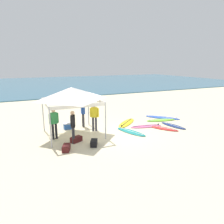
{
  "coord_description": "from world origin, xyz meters",
  "views": [
    {
      "loc": [
        -4.98,
        -10.28,
        4.06
      ],
      "look_at": [
        0.36,
        1.25,
        1.0
      ],
      "focal_mm": 32.97,
      "sensor_mm": 36.0,
      "label": 1
    }
  ],
  "objects_px": {
    "canopy_tent": "(71,94)",
    "cooler_box": "(68,126)",
    "surfboard_blue": "(162,117)",
    "gear_bag_near_tent": "(76,139)",
    "gear_bag_on_sand": "(94,143)",
    "surfboard_red": "(163,128)",
    "person_green": "(54,122)",
    "person_yellow": "(94,115)",
    "surfboard_lime": "(161,120)",
    "gear_bag_by_pole": "(66,148)",
    "surfboard_pink": "(146,126)",
    "surfboard_teal": "(131,132)",
    "person_blue": "(83,112)",
    "surfboard_navy": "(173,126)",
    "person_black": "(73,125)",
    "surfboard_yellow": "(126,123)"
  },
  "relations": [
    {
      "from": "surfboard_pink",
      "to": "person_yellow",
      "type": "xyz_separation_m",
      "value": [
        -3.34,
        0.59,
        0.95
      ]
    },
    {
      "from": "surfboard_lime",
      "to": "surfboard_red",
      "type": "height_order",
      "value": "same"
    },
    {
      "from": "canopy_tent",
      "to": "person_blue",
      "type": "relative_size",
      "value": 1.75
    },
    {
      "from": "canopy_tent",
      "to": "person_green",
      "type": "xyz_separation_m",
      "value": [
        -1.08,
        -0.28,
        -1.4
      ]
    },
    {
      "from": "surfboard_navy",
      "to": "cooler_box",
      "type": "relative_size",
      "value": 3.97
    },
    {
      "from": "gear_bag_near_tent",
      "to": "surfboard_pink",
      "type": "bearing_deg",
      "value": 7.88
    },
    {
      "from": "surfboard_red",
      "to": "surfboard_teal",
      "type": "bearing_deg",
      "value": 172.59
    },
    {
      "from": "cooler_box",
      "to": "canopy_tent",
      "type": "bearing_deg",
      "value": -87.67
    },
    {
      "from": "surfboard_red",
      "to": "cooler_box",
      "type": "xyz_separation_m",
      "value": [
        -5.46,
        2.5,
        0.16
      ]
    },
    {
      "from": "person_yellow",
      "to": "surfboard_lime",
      "type": "bearing_deg",
      "value": 2.14
    },
    {
      "from": "gear_bag_by_pole",
      "to": "surfboard_pink",
      "type": "bearing_deg",
      "value": 15.61
    },
    {
      "from": "gear_bag_on_sand",
      "to": "surfboard_red",
      "type": "bearing_deg",
      "value": 8.18
    },
    {
      "from": "canopy_tent",
      "to": "person_yellow",
      "type": "bearing_deg",
      "value": 3.14
    },
    {
      "from": "gear_bag_by_pole",
      "to": "person_green",
      "type": "bearing_deg",
      "value": 96.93
    },
    {
      "from": "canopy_tent",
      "to": "person_green",
      "type": "bearing_deg",
      "value": -165.68
    },
    {
      "from": "canopy_tent",
      "to": "cooler_box",
      "type": "relative_size",
      "value": 5.97
    },
    {
      "from": "surfboard_lime",
      "to": "gear_bag_near_tent",
      "type": "distance_m",
      "value": 6.82
    },
    {
      "from": "surfboard_pink",
      "to": "surfboard_red",
      "type": "distance_m",
      "value": 1.1
    },
    {
      "from": "person_green",
      "to": "person_blue",
      "type": "xyz_separation_m",
      "value": [
        2.07,
        1.49,
        0.0
      ]
    },
    {
      "from": "person_green",
      "to": "gear_bag_on_sand",
      "type": "bearing_deg",
      "value": -47.55
    },
    {
      "from": "surfboard_blue",
      "to": "cooler_box",
      "type": "bearing_deg",
      "value": 177.01
    },
    {
      "from": "canopy_tent",
      "to": "surfboard_lime",
      "type": "bearing_deg",
      "value": 2.35
    },
    {
      "from": "surfboard_red",
      "to": "gear_bag_on_sand",
      "type": "height_order",
      "value": "gear_bag_on_sand"
    },
    {
      "from": "surfboard_pink",
      "to": "gear_bag_on_sand",
      "type": "bearing_deg",
      "value": -159.84
    },
    {
      "from": "surfboard_teal",
      "to": "surfboard_yellow",
      "type": "height_order",
      "value": "same"
    },
    {
      "from": "surfboard_blue",
      "to": "gear_bag_on_sand",
      "type": "height_order",
      "value": "gear_bag_on_sand"
    },
    {
      "from": "surfboard_blue",
      "to": "gear_bag_near_tent",
      "type": "xyz_separation_m",
      "value": [
        -7.18,
        -1.98,
        0.1
      ]
    },
    {
      "from": "surfboard_lime",
      "to": "gear_bag_by_pole",
      "type": "height_order",
      "value": "gear_bag_by_pole"
    },
    {
      "from": "canopy_tent",
      "to": "gear_bag_by_pole",
      "type": "bearing_deg",
      "value": -112.7
    },
    {
      "from": "person_green",
      "to": "cooler_box",
      "type": "relative_size",
      "value": 3.42
    },
    {
      "from": "person_yellow",
      "to": "surfboard_pink",
      "type": "bearing_deg",
      "value": -9.93
    },
    {
      "from": "surfboard_pink",
      "to": "gear_bag_on_sand",
      "type": "relative_size",
      "value": 3.62
    },
    {
      "from": "surfboard_navy",
      "to": "gear_bag_by_pole",
      "type": "bearing_deg",
      "value": -172.89
    },
    {
      "from": "person_black",
      "to": "person_yellow",
      "type": "distance_m",
      "value": 2.13
    },
    {
      "from": "surfboard_lime",
      "to": "person_black",
      "type": "height_order",
      "value": "person_black"
    },
    {
      "from": "cooler_box",
      "to": "surfboard_blue",
      "type": "bearing_deg",
      "value": -2.99
    },
    {
      "from": "gear_bag_by_pole",
      "to": "surfboard_lime",
      "type": "bearing_deg",
      "value": 17.5
    },
    {
      "from": "surfboard_pink",
      "to": "cooler_box",
      "type": "bearing_deg",
      "value": 160.5
    },
    {
      "from": "surfboard_lime",
      "to": "surfboard_blue",
      "type": "relative_size",
      "value": 0.99
    },
    {
      "from": "surfboard_yellow",
      "to": "cooler_box",
      "type": "height_order",
      "value": "cooler_box"
    },
    {
      "from": "surfboard_teal",
      "to": "person_green",
      "type": "distance_m",
      "value": 4.48
    },
    {
      "from": "canopy_tent",
      "to": "gear_bag_on_sand",
      "type": "bearing_deg",
      "value": -75.37
    },
    {
      "from": "surfboard_red",
      "to": "person_green",
      "type": "distance_m",
      "value": 6.65
    },
    {
      "from": "surfboard_pink",
      "to": "person_blue",
      "type": "height_order",
      "value": "person_blue"
    },
    {
      "from": "person_black",
      "to": "gear_bag_near_tent",
      "type": "relative_size",
      "value": 2.85
    },
    {
      "from": "surfboard_pink",
      "to": "person_green",
      "type": "height_order",
      "value": "person_green"
    },
    {
      "from": "canopy_tent",
      "to": "person_black",
      "type": "relative_size",
      "value": 1.75
    },
    {
      "from": "surfboard_pink",
      "to": "person_blue",
      "type": "distance_m",
      "value": 4.2
    },
    {
      "from": "canopy_tent",
      "to": "gear_bag_by_pole",
      "type": "distance_m",
      "value": 3.17
    },
    {
      "from": "surfboard_navy",
      "to": "surfboard_lime",
      "type": "bearing_deg",
      "value": 84.26
    }
  ]
}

